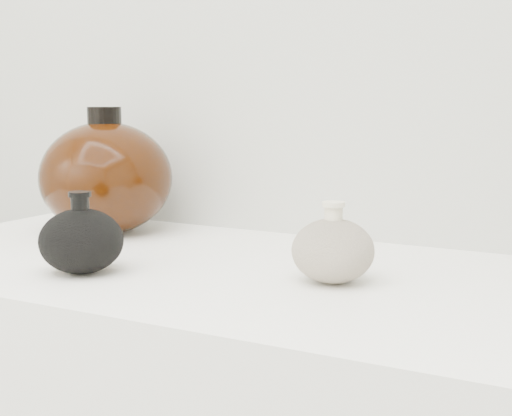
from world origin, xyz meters
The scene contains 3 objects.
black_gourd_vase centered at (-0.21, 0.83, 0.94)m, with size 0.14×0.14×0.10m.
cream_gourd_vase centered at (0.09, 0.94, 0.94)m, with size 0.13×0.13×0.10m.
left_round_pot centered at (-0.37, 1.06, 0.99)m, with size 0.24×0.24×0.21m.
Camera 1 is at (0.40, 0.15, 1.12)m, focal length 50.00 mm.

